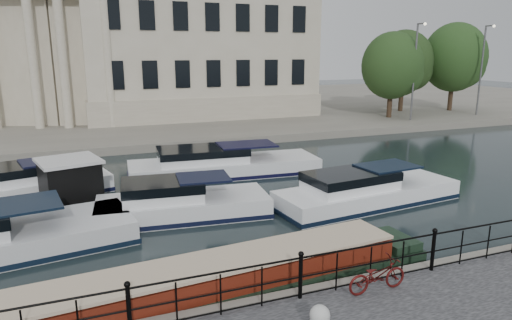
{
  "coord_description": "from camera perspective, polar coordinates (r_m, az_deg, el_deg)",
  "views": [
    {
      "loc": [
        -4.6,
        -11.17,
        6.39
      ],
      "look_at": [
        0.5,
        2.0,
        3.0
      ],
      "focal_mm": 32.0,
      "sensor_mm": 36.0,
      "label": 1
    }
  ],
  "objects": [
    {
      "name": "trees",
      "position": [
        47.15,
        20.27,
        11.29
      ],
      "size": [
        14.46,
        8.75,
        8.58
      ],
      "color": "black",
      "rests_on": "far_bank"
    },
    {
      "name": "bicycle",
      "position": [
        12.02,
        14.91,
        -13.76
      ],
      "size": [
        1.63,
        0.59,
        0.85
      ],
      "primitive_type": "imported",
      "rotation": [
        0.0,
        0.0,
        1.58
      ],
      "color": "#450D0C",
      "rests_on": "near_quay"
    },
    {
      "name": "cabin_cruisers",
      "position": [
        19.66,
        -11.89,
        -4.64
      ],
      "size": [
        23.9,
        10.84,
        1.99
      ],
      "color": "silver",
      "rests_on": "ground_plane"
    },
    {
      "name": "mooring_bollard",
      "position": [
        10.28,
        7.96,
        -19.24
      ],
      "size": [
        0.58,
        0.58,
        0.65
      ],
      "color": "#B4B5B0",
      "rests_on": "near_quay"
    },
    {
      "name": "harbour_hut",
      "position": [
        20.27,
        -22.15,
        -3.09
      ],
      "size": [
        3.68,
        3.31,
        2.19
      ],
      "rotation": [
        0.0,
        0.0,
        0.25
      ],
      "color": "#6B665B",
      "rests_on": "ground_plane"
    },
    {
      "name": "civic_building",
      "position": [
        46.02,
        -17.19,
        13.72
      ],
      "size": [
        53.55,
        31.84,
        16.85
      ],
      "color": "#ADA38C",
      "rests_on": "far_bank"
    },
    {
      "name": "far_bank",
      "position": [
        50.75,
        -15.91,
        6.06
      ],
      "size": [
        120.0,
        42.0,
        0.55
      ],
      "primitive_type": "cube",
      "color": "#6B665B",
      "rests_on": "ground_plane"
    },
    {
      "name": "lamp_posts",
      "position": [
        44.21,
        23.05,
        10.38
      ],
      "size": [
        8.24,
        1.55,
        8.07
      ],
      "color": "#59595B",
      "rests_on": "far_bank"
    },
    {
      "name": "ground_plane",
      "position": [
        13.67,
        1.11,
        -14.38
      ],
      "size": [
        160.0,
        160.0,
        0.0
      ],
      "primitive_type": "plane",
      "color": "black",
      "rests_on": "ground"
    },
    {
      "name": "narrowboat",
      "position": [
        12.31,
        -4.7,
        -15.84
      ],
      "size": [
        12.92,
        2.76,
        1.48
      ],
      "rotation": [
        0.0,
        0.0,
        0.08
      ],
      "color": "black",
      "rests_on": "ground_plane"
    },
    {
      "name": "railing",
      "position": [
        11.3,
        5.59,
        -13.91
      ],
      "size": [
        24.14,
        0.14,
        1.22
      ],
      "color": "black",
      "rests_on": "near_quay"
    }
  ]
}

